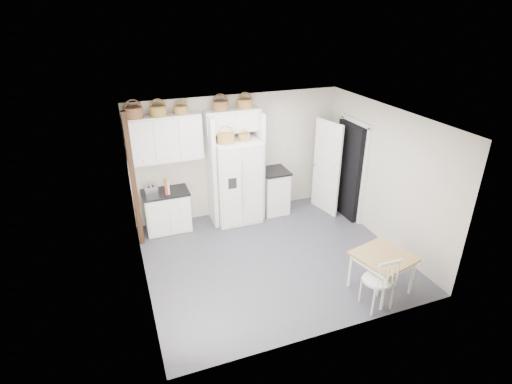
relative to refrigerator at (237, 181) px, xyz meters
name	(u,v)px	position (x,y,z in m)	size (l,w,h in m)	color
floor	(273,257)	(0.15, -1.63, -0.89)	(4.50, 4.50, 0.00)	#3C3D44
ceiling	(276,119)	(0.15, -1.63, 1.71)	(4.50, 4.50, 0.00)	white
wall_back	(238,156)	(0.15, 0.37, 0.41)	(4.50, 4.50, 0.00)	beige
wall_left	(138,216)	(-2.10, -1.63, 0.41)	(4.00, 4.00, 0.00)	beige
wall_right	(384,176)	(2.40, -1.63, 0.41)	(4.00, 4.00, 0.00)	beige
refrigerator	(237,181)	(0.00, 0.00, 0.00)	(0.92, 0.74, 1.78)	white
base_cab_left	(167,211)	(-1.47, 0.07, -0.48)	(0.88, 0.55, 0.81)	silver
base_cab_right	(274,191)	(0.87, 0.07, -0.42)	(0.54, 0.64, 0.94)	silver
dining_table	(381,273)	(1.42, -3.08, -0.56)	(0.80, 0.80, 0.66)	olive
windsor_chair	(378,280)	(1.13, -3.38, -0.40)	(0.48, 0.43, 0.98)	silver
counter_left	(165,193)	(-1.47, 0.07, -0.06)	(0.91, 0.59, 0.04)	black
counter_right	(274,171)	(0.87, 0.07, 0.07)	(0.58, 0.69, 0.04)	black
toaster	(151,191)	(-1.74, 0.05, 0.04)	(0.24, 0.14, 0.17)	silver
cookbook_red	(166,187)	(-1.46, -0.01, 0.09)	(0.04, 0.17, 0.26)	#BA3F1F
cookbook_cream	(168,187)	(-1.41, -0.01, 0.08)	(0.04, 0.16, 0.25)	beige
basket_upper_a	(134,113)	(-1.86, 0.20, 1.55)	(0.33, 0.33, 0.19)	brown
basket_upper_b	(158,111)	(-1.42, 0.20, 1.55)	(0.30, 0.30, 0.18)	olive
basket_upper_c	(181,110)	(-1.00, 0.20, 1.54)	(0.26, 0.26, 0.15)	olive
basket_bridge_a	(220,106)	(-0.24, 0.20, 1.55)	(0.32, 0.32, 0.18)	brown
basket_bridge_b	(245,104)	(0.27, 0.20, 1.55)	(0.31, 0.31, 0.18)	olive
basket_fridge_a	(226,138)	(-0.23, -0.10, 0.98)	(0.34, 0.34, 0.18)	olive
basket_fridge_b	(244,138)	(0.15, -0.10, 0.95)	(0.23, 0.23, 0.12)	olive
upper_cabinet	(165,138)	(-1.35, 0.20, 1.01)	(1.40, 0.34, 0.90)	silver
bridge_cabinet	(232,120)	(0.00, 0.20, 1.24)	(1.12, 0.34, 0.45)	silver
fridge_panel_left	(211,171)	(-0.51, 0.07, 0.26)	(0.08, 0.60, 2.30)	silver
fridge_panel_right	(258,165)	(0.51, 0.07, 0.26)	(0.08, 0.60, 2.30)	silver
trim_post	(134,182)	(-2.05, -0.28, 0.41)	(0.09, 0.09, 2.60)	black
doorway_void	(349,171)	(2.31, -0.63, 0.14)	(0.18, 0.85, 2.05)	black
door_slab	(327,168)	(1.95, -0.29, 0.14)	(0.80, 0.04, 2.05)	white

